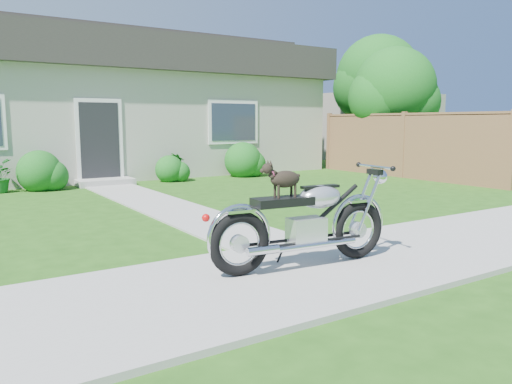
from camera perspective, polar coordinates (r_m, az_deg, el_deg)
ground at (r=6.73m, az=17.94°, el=-6.18°), size 80.00×80.00×0.00m
sidewalk at (r=6.72m, az=17.95°, el=-6.02°), size 24.00×2.20×0.04m
walkway at (r=9.91m, az=-11.06°, el=-1.36°), size 1.20×8.00×0.03m
house at (r=16.89m, az=-15.38°, el=9.60°), size 12.60×7.03×4.50m
fence at (r=15.07m, az=16.49°, el=5.16°), size 0.12×6.62×1.90m
tree_near at (r=16.94m, az=16.04°, el=10.91°), size 2.65×2.60×3.98m
tree_far at (r=19.99m, az=14.20°, el=12.13°), size 3.18×3.18×4.87m
shrub_row at (r=13.27m, az=-15.14°, el=2.65°), size 8.49×1.10×1.10m
potted_plant_right at (r=13.87m, az=-8.95°, el=2.86°), size 0.53×0.53×0.77m
motorcycle_with_dog at (r=5.43m, az=5.74°, el=-3.27°), size 2.22×0.60×1.14m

